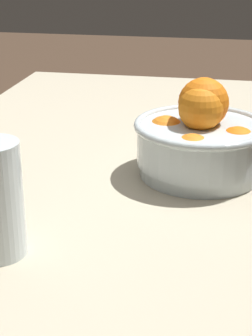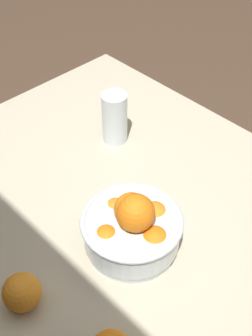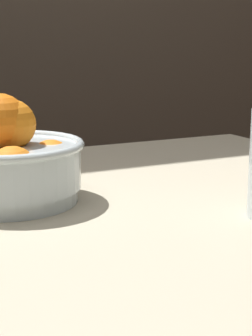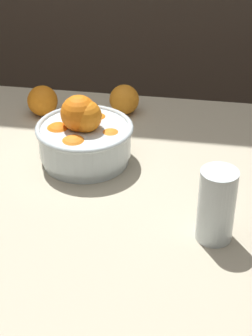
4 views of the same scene
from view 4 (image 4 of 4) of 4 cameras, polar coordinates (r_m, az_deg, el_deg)
name	(u,v)px [view 4 (image 4 of 4)]	position (r m, az deg, el deg)	size (l,w,h in m)	color
dining_table	(75,208)	(1.27, -5.25, -4.07)	(1.35, 0.89, 0.76)	#B7AD93
fruit_bowl	(84,138)	(1.26, -4.26, 3.09)	(0.22, 0.22, 0.16)	silver
juice_glass	(216,207)	(1.04, 9.15, -3.97)	(0.07, 0.07, 0.15)	#F4A314
orange_loose_near_bowl	(124,100)	(1.48, -0.18, 6.97)	(0.08, 0.08, 0.08)	orange
orange_loose_front	(43,101)	(1.49, -8.48, 6.78)	(0.08, 0.08, 0.08)	orange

